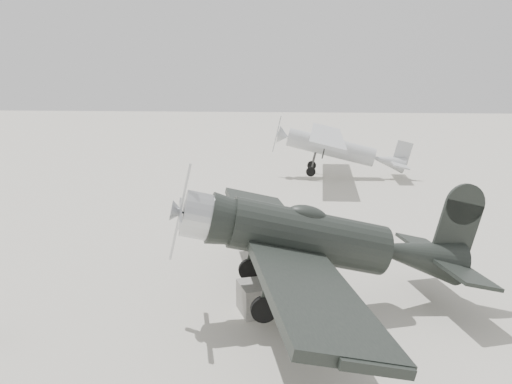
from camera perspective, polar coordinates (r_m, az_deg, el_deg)
ground at (r=17.52m, az=4.26°, el=-7.27°), size 160.00×160.00×0.00m
lowwing_monoplane at (r=13.03m, az=7.62°, el=-5.48°), size 8.20×11.32×3.64m
highwing_monoplane at (r=31.49m, az=9.17°, el=5.40°), size 8.28×11.62×3.31m
equipment_block at (r=13.44m, az=1.56°, el=-11.80°), size 1.83×1.52×0.79m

